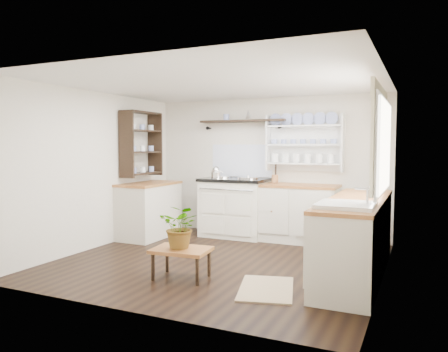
{
  "coord_description": "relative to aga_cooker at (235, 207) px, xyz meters",
  "views": [
    {
      "loc": [
        2.39,
        -5.06,
        1.51
      ],
      "look_at": [
        -0.05,
        0.25,
        1.1
      ],
      "focal_mm": 35.0,
      "sensor_mm": 36.0,
      "label": 1
    }
  ],
  "objects": [
    {
      "name": "floor",
      "position": [
        0.46,
        -1.57,
        -0.49
      ],
      "size": [
        4.0,
        3.8,
        0.01
      ],
      "primitive_type": "cube",
      "color": "black",
      "rests_on": "ground"
    },
    {
      "name": "window",
      "position": [
        2.41,
        -1.42,
        1.07
      ],
      "size": [
        0.08,
        1.55,
        1.22
      ],
      "color": "white",
      "rests_on": "wall_right"
    },
    {
      "name": "left_cabinets",
      "position": [
        -1.24,
        -0.67,
        -0.03
      ],
      "size": [
        0.62,
        1.13,
        0.9
      ],
      "color": "beige",
      "rests_on": "floor"
    },
    {
      "name": "wall_right",
      "position": [
        2.46,
        -1.57,
        0.66
      ],
      "size": [
        0.02,
        3.8,
        2.3
      ],
      "primitive_type": "cube",
      "color": "beige",
      "rests_on": "ground"
    },
    {
      "name": "potted_plant",
      "position": [
        0.38,
        -2.4,
        0.1
      ],
      "size": [
        0.48,
        0.43,
        0.5
      ],
      "primitive_type": "imported",
      "rotation": [
        0.0,
        0.0,
        0.1
      ],
      "color": "#3F7233",
      "rests_on": "center_table"
    },
    {
      "name": "belfast_sink",
      "position": [
        2.16,
        -2.22,
        0.31
      ],
      "size": [
        0.55,
        0.6,
        0.45
      ],
      "color": "white",
      "rests_on": "right_cabinets"
    },
    {
      "name": "floor_rug",
      "position": [
        1.38,
        -2.37,
        -0.48
      ],
      "size": [
        0.75,
        0.96,
        0.02
      ],
      "primitive_type": "cube",
      "rotation": [
        0.0,
        0.0,
        0.26
      ],
      "color": "olive",
      "rests_on": "floor"
    },
    {
      "name": "ceiling",
      "position": [
        0.46,
        -1.57,
        1.81
      ],
      "size": [
        4.0,
        3.8,
        0.01
      ],
      "primitive_type": "cube",
      "color": "white",
      "rests_on": "wall_back"
    },
    {
      "name": "utensil_crock",
      "position": [
        0.66,
        0.11,
        0.48
      ],
      "size": [
        0.11,
        0.11,
        0.13
      ],
      "primitive_type": "cylinder",
      "color": "#996338",
      "rests_on": "back_cabinets"
    },
    {
      "name": "wall_back",
      "position": [
        0.46,
        0.33,
        0.66
      ],
      "size": [
        4.0,
        0.02,
        2.3
      ],
      "primitive_type": "cube",
      "color": "beige",
      "rests_on": "ground"
    },
    {
      "name": "left_shelving",
      "position": [
        -1.38,
        -0.67,
        1.06
      ],
      "size": [
        0.28,
        0.8,
        1.05
      ],
      "primitive_type": "cube",
      "color": "black",
      "rests_on": "wall_left"
    },
    {
      "name": "wall_left",
      "position": [
        -1.54,
        -1.57,
        0.66
      ],
      "size": [
        0.02,
        3.8,
        2.3
      ],
      "primitive_type": "cube",
      "color": "beige",
      "rests_on": "ground"
    },
    {
      "name": "right_cabinets",
      "position": [
        2.16,
        -1.47,
        -0.03
      ],
      "size": [
        0.62,
        2.43,
        0.9
      ],
      "color": "beige",
      "rests_on": "floor"
    },
    {
      "name": "aga_cooker",
      "position": [
        0.0,
        0.0,
        0.0
      ],
      "size": [
        1.08,
        0.75,
        1.0
      ],
      "color": "#EDE5CE",
      "rests_on": "floor"
    },
    {
      "name": "back_cabinets",
      "position": [
        1.06,
        0.03,
        -0.03
      ],
      "size": [
        1.27,
        0.63,
        0.9
      ],
      "color": "beige",
      "rests_on": "floor"
    },
    {
      "name": "kettle",
      "position": [
        -0.28,
        -0.12,
        0.55
      ],
      "size": [
        0.18,
        0.18,
        0.22
      ],
      "primitive_type": null,
      "color": "silver",
      "rests_on": "aga_cooker"
    },
    {
      "name": "high_shelf",
      "position": [
        0.06,
        0.21,
        1.42
      ],
      "size": [
        1.5,
        0.29,
        0.16
      ],
      "color": "black",
      "rests_on": "wall_back"
    },
    {
      "name": "center_table",
      "position": [
        0.38,
        -2.4,
        -0.19
      ],
      "size": [
        0.68,
        0.51,
        0.35
      ],
      "rotation": [
        0.0,
        0.0,
        0.1
      ],
      "color": "brown",
      "rests_on": "floor"
    },
    {
      "name": "plate_rack",
      "position": [
        1.11,
        0.29,
        1.06
      ],
      "size": [
        1.2,
        0.22,
        0.9
      ],
      "color": "white",
      "rests_on": "wall_back"
    }
  ]
}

